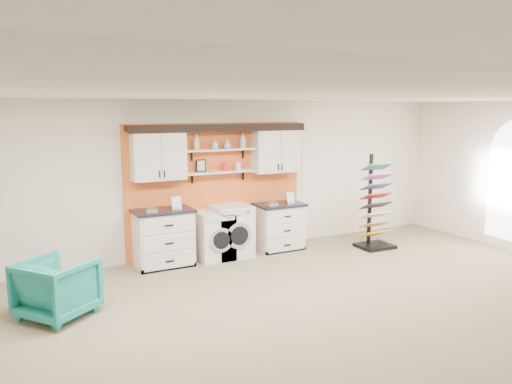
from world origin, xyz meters
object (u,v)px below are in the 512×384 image
base_cabinet_right (279,226)px  sample_rack (375,219)px  base_cabinet_left (164,238)px  armchair (57,288)px  washer (214,235)px  dryer (231,231)px

base_cabinet_right → sample_rack: sample_rack is taller
base_cabinet_left → armchair: base_cabinet_left is taller
washer → dryer: bearing=0.0°
dryer → armchair: 3.40m
sample_rack → dryer: bearing=165.9°
armchair → sample_rack: bearing=-121.0°
washer → base_cabinet_left: bearing=179.8°
base_cabinet_left → base_cabinet_right: (2.26, 0.00, -0.05)m
armchair → base_cabinet_left: bearing=-89.9°
dryer → armchair: size_ratio=1.12×
base_cabinet_left → washer: (0.92, -0.00, -0.06)m
base_cabinet_right → sample_rack: bearing=-24.5°
dryer → armchair: (-3.10, -1.41, -0.09)m
sample_rack → armchair: bearing=-171.9°
base_cabinet_right → sample_rack: size_ratio=0.50×
base_cabinet_left → armchair: size_ratio=1.20×
dryer → sample_rack: sample_rack is taller
washer → armchair: washer is taller
base_cabinet_left → sample_rack: bearing=-11.0°
base_cabinet_left → base_cabinet_right: size_ratio=1.11×
washer → sample_rack: sample_rack is taller
base_cabinet_left → washer: size_ratio=1.17×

